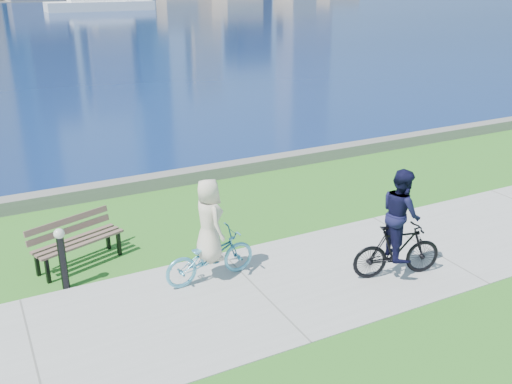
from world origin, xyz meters
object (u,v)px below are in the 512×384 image
cyclist_woman (210,243)px  park_bench (75,238)px  bollard_lamp (62,255)px  cyclist_man (399,232)px

cyclist_woman → park_bench: bearing=45.3°
park_bench → bollard_lamp: size_ratio=1.56×
park_bench → cyclist_woman: (2.14, -1.86, 0.20)m
park_bench → cyclist_woman: cyclist_woman is taller
park_bench → bollard_lamp: bearing=-132.8°
bollard_lamp → cyclist_woman: bearing=-20.5°
park_bench → cyclist_woman: size_ratio=0.95×
cyclist_woman → bollard_lamp: bearing=65.8°
cyclist_man → bollard_lamp: bearing=81.6°
bollard_lamp → cyclist_man: size_ratio=0.56×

